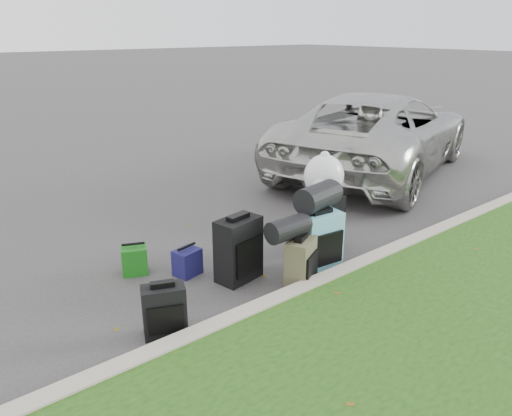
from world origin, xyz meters
TOP-DOWN VIEW (x-y plane):
  - ground at (0.00, 0.00)m, footprint 120.00×120.00m
  - curb at (0.00, -1.00)m, footprint 120.00×0.18m
  - suv at (3.93, 1.58)m, footprint 5.84×4.10m
  - suitcase_small_black at (-1.85, -0.67)m, footprint 0.43×0.34m
  - suitcase_large_black_left at (-0.71, -0.25)m, footprint 0.52×0.37m
  - suitcase_olive at (-0.28, -0.76)m, footprint 0.44×0.37m
  - suitcase_teal at (0.14, -0.63)m, footprint 0.50×0.33m
  - suitcase_large_black_right at (0.59, -0.25)m, footprint 0.49×0.34m
  - tote_green at (-1.52, 0.58)m, footprint 0.34×0.31m
  - tote_navy at (-1.09, 0.18)m, footprint 0.31×0.27m
  - duffel_left at (-0.39, -0.66)m, footprint 0.45×0.25m
  - duffel_right at (0.19, -0.53)m, footprint 0.57×0.38m
  - trash_bag at (0.60, -0.22)m, footprint 0.49×0.49m

SIDE VIEW (x-z plane):
  - ground at x=0.00m, z-range 0.00..0.00m
  - curb at x=0.00m, z-range 0.00..0.15m
  - tote_navy at x=-1.09m, z-range 0.00..0.29m
  - tote_green at x=-1.52m, z-range 0.00..0.31m
  - suitcase_small_black at x=-1.85m, z-range 0.00..0.47m
  - suitcase_olive at x=-0.28m, z-range 0.00..0.51m
  - suitcase_teal at x=0.14m, z-range 0.00..0.67m
  - suitcase_large_black_right at x=0.59m, z-range 0.00..0.67m
  - suitcase_large_black_left at x=-0.71m, z-range 0.00..0.69m
  - duffel_left at x=-0.39m, z-range 0.51..0.75m
  - suv at x=3.93m, z-range 0.00..1.48m
  - duffel_right at x=0.19m, z-range 0.67..0.96m
  - trash_bag at x=0.60m, z-range 0.67..1.16m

